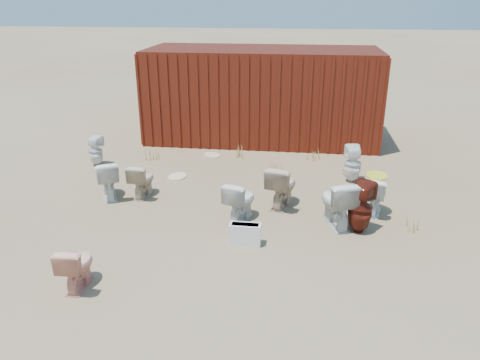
# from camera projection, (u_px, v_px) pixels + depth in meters

# --- Properties ---
(ground) EXTENTS (100.00, 100.00, 0.00)m
(ground) POSITION_uv_depth(u_px,v_px,m) (236.00, 222.00, 8.16)
(ground) COLOR brown
(ground) RESTS_ON ground
(shipping_container) EXTENTS (6.00, 2.40, 2.40)m
(shipping_container) POSITION_uv_depth(u_px,v_px,m) (262.00, 95.00, 12.51)
(shipping_container) COLOR #4B190C
(shipping_container) RESTS_ON ground
(toilet_front_a) EXTENTS (0.71, 0.86, 0.76)m
(toilet_front_a) POSITION_uv_depth(u_px,v_px,m) (108.00, 179.00, 9.02)
(toilet_front_a) COLOR white
(toilet_front_a) RESTS_ON ground
(toilet_front_pink) EXTENTS (0.38, 0.64, 0.64)m
(toilet_front_pink) POSITION_uv_depth(u_px,v_px,m) (77.00, 266.00, 6.24)
(toilet_front_pink) COLOR #F0A38B
(toilet_front_pink) RESTS_ON ground
(toilet_front_c) EXTENTS (0.61, 0.81, 0.73)m
(toilet_front_c) POSITION_uv_depth(u_px,v_px,m) (240.00, 200.00, 8.12)
(toilet_front_c) COLOR silver
(toilet_front_c) RESTS_ON ground
(toilet_front_maroon) EXTENTS (0.54, 0.55, 0.88)m
(toilet_front_maroon) POSITION_uv_depth(u_px,v_px,m) (360.00, 208.00, 7.67)
(toilet_front_maroon) COLOR #51170D
(toilet_front_maroon) RESTS_ON ground
(toilet_front_e) EXTENTS (0.71, 0.94, 0.84)m
(toilet_front_e) POSITION_uv_depth(u_px,v_px,m) (337.00, 202.00, 7.90)
(toilet_front_e) COLOR silver
(toilet_front_e) RESTS_ON ground
(toilet_back_a) EXTENTS (0.38, 0.39, 0.70)m
(toilet_back_a) POSITION_uv_depth(u_px,v_px,m) (95.00, 151.00, 10.74)
(toilet_back_a) COLOR white
(toilet_back_a) RESTS_ON ground
(toilet_back_beige_left) EXTENTS (0.44, 0.69, 0.68)m
(toilet_back_beige_left) POSITION_uv_depth(u_px,v_px,m) (142.00, 180.00, 9.09)
(toilet_back_beige_left) COLOR beige
(toilet_back_beige_left) RESTS_ON ground
(toilet_back_beige_right) EXTENTS (0.66, 0.89, 0.82)m
(toilet_back_beige_right) POSITION_uv_depth(u_px,v_px,m) (282.00, 186.00, 8.64)
(toilet_back_beige_right) COLOR #C6AD91
(toilet_back_beige_right) RESTS_ON ground
(toilet_back_yellowlid) EXTENTS (0.56, 0.78, 0.72)m
(toilet_back_yellowlid) POSITION_uv_depth(u_px,v_px,m) (375.00, 195.00, 8.36)
(toilet_back_yellowlid) COLOR white
(toilet_back_yellowlid) RESTS_ON ground
(toilet_back_e) EXTENTS (0.39, 0.40, 0.78)m
(toilet_back_e) POSITION_uv_depth(u_px,v_px,m) (353.00, 164.00, 9.79)
(toilet_back_e) COLOR white
(toilet_back_e) RESTS_ON ground
(yellow_lid) EXTENTS (0.36, 0.45, 0.02)m
(yellow_lid) POSITION_uv_depth(u_px,v_px,m) (377.00, 176.00, 8.23)
(yellow_lid) COLOR gold
(yellow_lid) RESTS_ON toilet_back_yellowlid
(loose_tank) EXTENTS (0.50, 0.21, 0.35)m
(loose_tank) POSITION_uv_depth(u_px,v_px,m) (245.00, 234.00, 7.38)
(loose_tank) COLOR silver
(loose_tank) RESTS_ON ground
(loose_lid_near) EXTENTS (0.47, 0.56, 0.02)m
(loose_lid_near) POSITION_uv_depth(u_px,v_px,m) (177.00, 176.00, 10.16)
(loose_lid_near) COLOR beige
(loose_lid_near) RESTS_ON ground
(loose_lid_far) EXTENTS (0.58, 0.59, 0.02)m
(loose_lid_far) POSITION_uv_depth(u_px,v_px,m) (212.00, 155.00, 11.51)
(loose_lid_far) COLOR beige
(loose_lid_far) RESTS_ON ground
(weed_clump_a) EXTENTS (0.36, 0.36, 0.27)m
(weed_clump_a) POSITION_uv_depth(u_px,v_px,m) (153.00, 155.00, 11.18)
(weed_clump_a) COLOR #A38841
(weed_clump_a) RESTS_ON ground
(weed_clump_b) EXTENTS (0.32, 0.32, 0.29)m
(weed_clump_b) POSITION_uv_depth(u_px,v_px,m) (276.00, 167.00, 10.31)
(weed_clump_b) COLOR #A38841
(weed_clump_b) RESTS_ON ground
(weed_clump_c) EXTENTS (0.36, 0.36, 0.30)m
(weed_clump_c) POSITION_uv_depth(u_px,v_px,m) (351.00, 166.00, 10.36)
(weed_clump_c) COLOR #A38841
(weed_clump_c) RESTS_ON ground
(weed_clump_d) EXTENTS (0.30, 0.30, 0.29)m
(weed_clump_d) POSITION_uv_depth(u_px,v_px,m) (237.00, 151.00, 11.39)
(weed_clump_d) COLOR #A38841
(weed_clump_d) RESTS_ON ground
(weed_clump_e) EXTENTS (0.34, 0.34, 0.30)m
(weed_clump_e) POSITION_uv_depth(u_px,v_px,m) (314.00, 154.00, 11.17)
(weed_clump_e) COLOR #A38841
(weed_clump_e) RESTS_ON ground
(weed_clump_f) EXTENTS (0.28, 0.28, 0.27)m
(weed_clump_f) POSITION_uv_depth(u_px,v_px,m) (416.00, 222.00, 7.84)
(weed_clump_f) COLOR #A38841
(weed_clump_f) RESTS_ON ground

